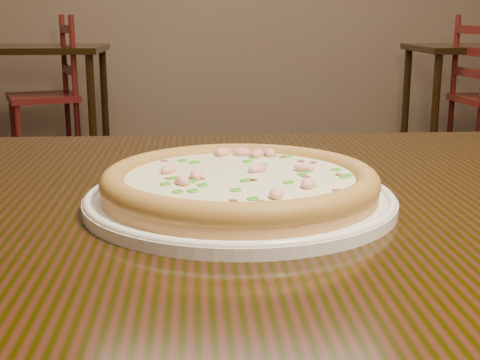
{
  "coord_description": "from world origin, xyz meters",
  "views": [
    {
      "loc": [
        -0.27,
        -0.83,
        0.96
      ],
      "look_at": [
        -0.22,
        -0.13,
        0.78
      ],
      "focal_mm": 50.0,
      "sensor_mm": 36.0,
      "label": 1
    }
  ],
  "objects": [
    {
      "name": "bg_table_left",
      "position": [
        -1.38,
        3.73,
        0.65
      ],
      "size": [
        1.0,
        0.7,
        0.75
      ],
      "color": "black",
      "rests_on": "ground"
    },
    {
      "name": "chair_b",
      "position": [
        -1.2,
        3.57,
        0.44
      ],
      "size": [
        0.54,
        0.54,
        0.95
      ],
      "color": "#5B1217",
      "rests_on": "ground"
    },
    {
      "name": "hero_table",
      "position": [
        -0.1,
        -0.08,
        0.65
      ],
      "size": [
        1.2,
        0.8,
        0.75
      ],
      "color": "black",
      "rests_on": "ground"
    },
    {
      "name": "plate",
      "position": [
        -0.22,
        -0.13,
        0.76
      ],
      "size": [
        0.34,
        0.34,
        0.02
      ],
      "color": "white",
      "rests_on": "hero_table"
    },
    {
      "name": "pizza",
      "position": [
        -0.22,
        -0.12,
        0.78
      ],
      "size": [
        0.3,
        0.3,
        0.03
      ],
      "color": "tan",
      "rests_on": "plate"
    }
  ]
}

